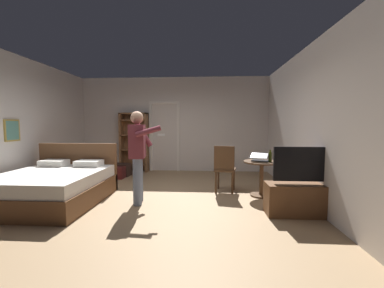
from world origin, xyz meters
name	(u,v)px	position (x,y,z in m)	size (l,w,h in m)	color
ground_plane	(154,199)	(0.00, 0.00, 0.00)	(6.34, 6.34, 0.00)	#997A56
wall_back	(174,125)	(0.00, 2.94, 1.42)	(5.89, 0.12, 2.84)	silver
wall_left	(7,125)	(-2.89, 0.00, 1.42)	(0.15, 6.00, 2.84)	silver
wall_right	(311,125)	(2.89, 0.00, 1.42)	(0.12, 6.00, 2.84)	silver
doorway_frame	(164,131)	(-0.29, 2.86, 1.22)	(0.93, 0.08, 2.13)	white
bed	(54,186)	(-1.78, -0.31, 0.30)	(1.70, 1.94, 1.02)	brown
bookshelf	(134,140)	(-1.18, 2.71, 0.95)	(0.83, 0.32, 1.77)	brown
tv_flatscreen	(302,196)	(2.53, -0.68, 0.31)	(1.12, 0.40, 1.09)	brown
side_table	(262,172)	(2.11, 0.34, 0.48)	(0.71, 0.71, 0.70)	#4C331E
laptop	(260,159)	(2.06, 0.30, 0.75)	(0.42, 0.42, 0.17)	black
bottle_on_table	(270,157)	(2.25, 0.26, 0.80)	(0.06, 0.06, 0.24)	#3A440E
wooden_chair	(225,167)	(1.39, 0.55, 0.54)	(0.49, 0.49, 0.99)	#4C331E
person_blue_shirt	(138,150)	(-0.21, -0.25, 0.96)	(0.70, 0.62, 1.66)	slate
suitcase_dark	(116,173)	(-1.40, 1.72, 0.15)	(0.47, 0.36, 0.30)	#4C1919
suitcase_small	(121,170)	(-1.38, 2.02, 0.17)	(0.50, 0.35, 0.34)	black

